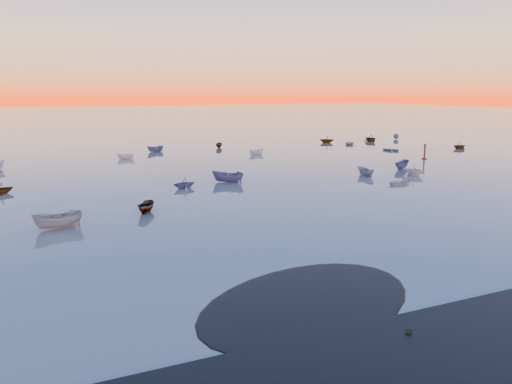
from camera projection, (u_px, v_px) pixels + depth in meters
ground at (147, 142)px, 123.29m from camera, size 600.00×600.00×0.00m
mud_lobes at (475, 281)px, 33.05m from camera, size 140.00×6.00×0.07m
moored_fleet at (209, 168)px, 81.30m from camera, size 124.00×58.00×1.20m
boat_near_center at (402, 169)px, 80.08m from camera, size 3.40×4.33×1.39m
boat_near_right at (413, 175)px, 74.29m from camera, size 4.17×2.81×1.34m
channel_marker at (425, 153)px, 91.50m from camera, size 0.85×0.85×3.04m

